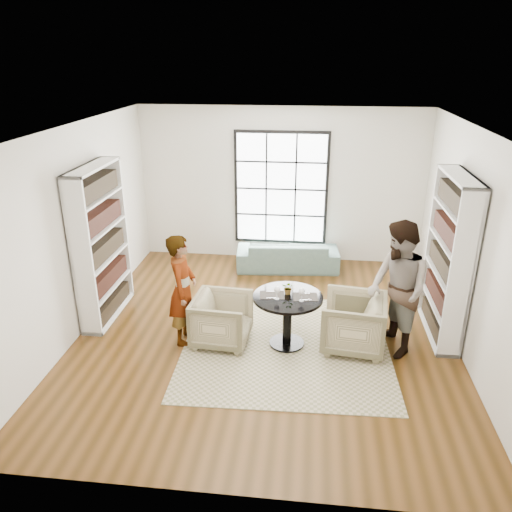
# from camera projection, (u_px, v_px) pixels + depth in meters

# --- Properties ---
(ground) EXTENTS (6.00, 6.00, 0.00)m
(ground) POSITION_uv_depth(u_px,v_px,m) (266.00, 332.00, 7.50)
(ground) COLOR #5C3715
(room_shell) EXTENTS (6.00, 6.01, 6.00)m
(room_shell) POSITION_uv_depth(u_px,v_px,m) (270.00, 242.00, 7.52)
(room_shell) COLOR silver
(room_shell) RESTS_ON ground
(rug) EXTENTS (2.99, 2.99, 0.01)m
(rug) POSITION_uv_depth(u_px,v_px,m) (286.00, 344.00, 7.18)
(rug) COLOR tan
(rug) RESTS_ON ground
(pedestal_table) EXTENTS (0.98, 0.98, 0.78)m
(pedestal_table) POSITION_uv_depth(u_px,v_px,m) (288.00, 310.00, 6.98)
(pedestal_table) COLOR black
(pedestal_table) RESTS_ON ground
(sofa) EXTENTS (2.00, 0.92, 0.57)m
(sofa) POSITION_uv_depth(u_px,v_px,m) (288.00, 255.00, 9.62)
(sofa) COLOR slate
(sofa) RESTS_ON ground
(armchair_left) EXTENTS (0.85, 0.83, 0.73)m
(armchair_left) POSITION_uv_depth(u_px,v_px,m) (222.00, 320.00, 7.12)
(armchair_left) COLOR tan
(armchair_left) RESTS_ON ground
(armchair_right) EXTENTS (0.97, 0.95, 0.79)m
(armchair_right) POSITION_uv_depth(u_px,v_px,m) (353.00, 323.00, 6.98)
(armchair_right) COLOR tan
(armchair_right) RESTS_ON ground
(person_left) EXTENTS (0.41, 0.61, 1.62)m
(person_left) POSITION_uv_depth(u_px,v_px,m) (183.00, 290.00, 7.01)
(person_left) COLOR gray
(person_left) RESTS_ON ground
(person_right) EXTENTS (0.97, 1.10, 1.89)m
(person_right) POSITION_uv_depth(u_px,v_px,m) (398.00, 289.00, 6.71)
(person_right) COLOR gray
(person_right) RESTS_ON ground
(placemat_left) EXTENTS (0.36, 0.29, 0.01)m
(placemat_left) POSITION_uv_depth(u_px,v_px,m) (272.00, 295.00, 6.92)
(placemat_left) COLOR #292624
(placemat_left) RESTS_ON pedestal_table
(placemat_right) EXTENTS (0.36, 0.29, 0.01)m
(placemat_right) POSITION_uv_depth(u_px,v_px,m) (305.00, 297.00, 6.87)
(placemat_right) COLOR #292624
(placemat_right) RESTS_ON pedestal_table
(cutlery_left) EXTENTS (0.16, 0.23, 0.01)m
(cutlery_left) POSITION_uv_depth(u_px,v_px,m) (272.00, 295.00, 6.91)
(cutlery_left) COLOR #B7B7BC
(cutlery_left) RESTS_ON placemat_left
(cutlery_right) EXTENTS (0.16, 0.23, 0.01)m
(cutlery_right) POSITION_uv_depth(u_px,v_px,m) (305.00, 296.00, 6.86)
(cutlery_right) COLOR #B7B7BC
(cutlery_right) RESTS_ON placemat_right
(wine_glass_left) EXTENTS (0.09, 0.09, 0.19)m
(wine_glass_left) POSITION_uv_depth(u_px,v_px,m) (277.00, 290.00, 6.76)
(wine_glass_left) COLOR silver
(wine_glass_left) RESTS_ON pedestal_table
(wine_glass_right) EXTENTS (0.09, 0.09, 0.19)m
(wine_glass_right) POSITION_uv_depth(u_px,v_px,m) (302.00, 292.00, 6.71)
(wine_glass_right) COLOR silver
(wine_glass_right) RESTS_ON pedestal_table
(flower_centerpiece) EXTENTS (0.20, 0.18, 0.19)m
(flower_centerpiece) POSITION_uv_depth(u_px,v_px,m) (288.00, 288.00, 6.92)
(flower_centerpiece) COLOR gray
(flower_centerpiece) RESTS_ON pedestal_table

